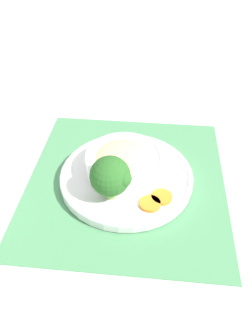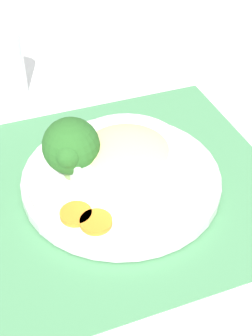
# 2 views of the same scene
# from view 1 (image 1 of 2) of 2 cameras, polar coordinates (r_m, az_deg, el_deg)

# --- Properties ---
(ground_plane) EXTENTS (4.00, 4.00, 0.00)m
(ground_plane) POSITION_cam_1_polar(r_m,az_deg,el_deg) (0.71, 0.07, -2.28)
(ground_plane) COLOR white
(placemat) EXTENTS (0.42, 0.45, 0.00)m
(placemat) POSITION_cam_1_polar(r_m,az_deg,el_deg) (0.70, 0.07, -2.16)
(placemat) COLOR #4C8C59
(placemat) RESTS_ON ground_plane
(plate) EXTENTS (0.28, 0.28, 0.02)m
(plate) POSITION_cam_1_polar(r_m,az_deg,el_deg) (0.70, 0.07, -1.38)
(plate) COLOR white
(plate) RESTS_ON placemat
(bowl) EXTENTS (0.16, 0.16, 0.05)m
(bowl) POSITION_cam_1_polar(r_m,az_deg,el_deg) (0.68, -0.31, 1.13)
(bowl) COLOR white
(bowl) RESTS_ON plate
(broccoli_floret) EXTENTS (0.08, 0.08, 0.09)m
(broccoli_floret) POSITION_cam_1_polar(r_m,az_deg,el_deg) (0.61, -2.74, -1.47)
(broccoli_floret) COLOR #84AD5B
(broccoli_floret) RESTS_ON plate
(carrot_slice_near) EXTENTS (0.04, 0.04, 0.01)m
(carrot_slice_near) POSITION_cam_1_polar(r_m,az_deg,el_deg) (0.63, 4.19, -6.22)
(carrot_slice_near) COLOR orange
(carrot_slice_near) RESTS_ON plate
(carrot_slice_middle) EXTENTS (0.04, 0.04, 0.01)m
(carrot_slice_middle) POSITION_cam_1_polar(r_m,az_deg,el_deg) (0.65, 6.23, -5.03)
(carrot_slice_middle) COLOR orange
(carrot_slice_middle) RESTS_ON plate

